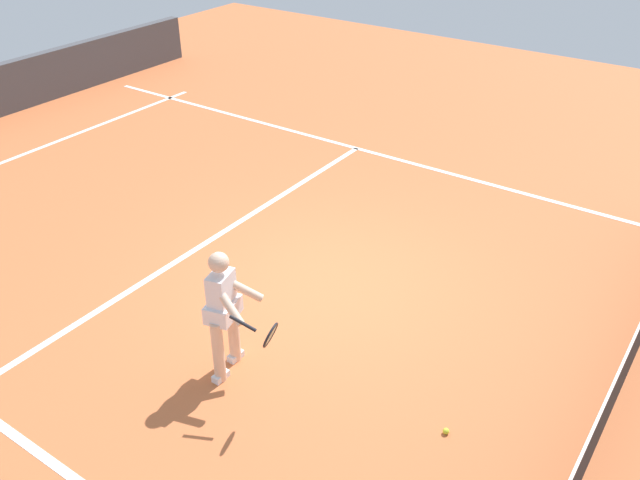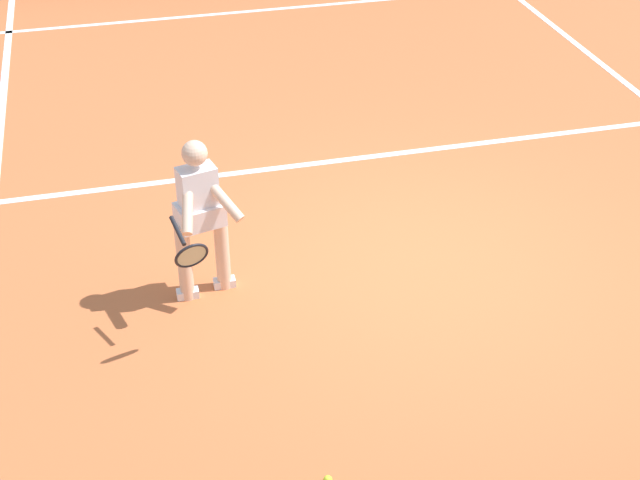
# 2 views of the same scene
# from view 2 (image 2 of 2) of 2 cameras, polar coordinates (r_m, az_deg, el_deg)

# --- Properties ---
(ground_plane) EXTENTS (24.92, 24.92, 0.00)m
(ground_plane) POSITION_cam_2_polar(r_m,az_deg,el_deg) (8.82, 6.16, -1.20)
(ground_plane) COLOR #C66638
(baseline_marking) EXTENTS (9.06, 0.10, 0.01)m
(baseline_marking) POSITION_cam_2_polar(r_m,az_deg,el_deg) (14.94, -3.04, 14.24)
(baseline_marking) COLOR white
(baseline_marking) RESTS_ON ground
(service_line_marking) EXTENTS (8.06, 0.10, 0.01)m
(service_line_marking) POSITION_cam_2_polar(r_m,az_deg,el_deg) (10.47, 2.46, 5.15)
(service_line_marking) COLOR white
(service_line_marking) RESTS_ON ground
(tennis_player) EXTENTS (0.68, 1.05, 1.55)m
(tennis_player) POSITION_cam_2_polar(r_m,az_deg,el_deg) (7.91, -7.52, 1.54)
(tennis_player) COLOR beige
(tennis_player) RESTS_ON ground
(tennis_ball_near) EXTENTS (0.07, 0.07, 0.07)m
(tennis_ball_near) POSITION_cam_2_polar(r_m,az_deg,el_deg) (6.68, 0.49, -14.80)
(tennis_ball_near) COLOR #D1E533
(tennis_ball_near) RESTS_ON ground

